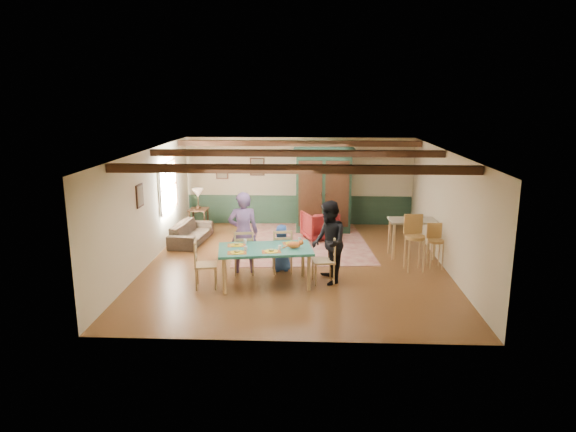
{
  "coord_description": "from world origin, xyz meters",
  "views": [
    {
      "loc": [
        0.34,
        -11.72,
        3.92
      ],
      "look_at": [
        -0.18,
        0.12,
        1.15
      ],
      "focal_mm": 32.0,
      "sensor_mm": 36.0,
      "label": 1
    }
  ],
  "objects_px": {
    "table_lamp": "(198,199)",
    "bar_stool_left": "(415,244)",
    "counter_table": "(412,238)",
    "person_man": "(243,233)",
    "dining_chair_end_right": "(323,260)",
    "dining_chair_far_right": "(282,250)",
    "dining_chair_end_left": "(206,264)",
    "dining_table": "(265,267)",
    "person_woman": "(329,243)",
    "dining_chair_far_left": "(244,252)",
    "sofa": "(191,232)",
    "armoire": "(323,190)",
    "end_table": "(199,219)",
    "person_child": "(282,248)",
    "armchair": "(320,225)",
    "cat": "(294,244)",
    "bar_stool_right": "(435,246)"
  },
  "relations": [
    {
      "from": "cat",
      "to": "counter_table",
      "type": "height_order",
      "value": "cat"
    },
    {
      "from": "dining_chair_end_left",
      "to": "bar_stool_left",
      "type": "bearing_deg",
      "value": -83.57
    },
    {
      "from": "dining_chair_end_left",
      "to": "cat",
      "type": "relative_size",
      "value": 2.64
    },
    {
      "from": "person_man",
      "to": "bar_stool_left",
      "type": "bearing_deg",
      "value": 175.05
    },
    {
      "from": "sofa",
      "to": "person_woman",
      "type": "bearing_deg",
      "value": -123.71
    },
    {
      "from": "person_child",
      "to": "cat",
      "type": "xyz_separation_m",
      "value": [
        0.31,
        -0.94,
        0.37
      ]
    },
    {
      "from": "armoire",
      "to": "bar_stool_right",
      "type": "xyz_separation_m",
      "value": [
        2.54,
        -3.23,
        -0.72
      ]
    },
    {
      "from": "dining_table",
      "to": "armoire",
      "type": "bearing_deg",
      "value": 73.76
    },
    {
      "from": "armchair",
      "to": "sofa",
      "type": "xyz_separation_m",
      "value": [
        -3.54,
        -0.47,
        -0.12
      ]
    },
    {
      "from": "table_lamp",
      "to": "bar_stool_left",
      "type": "distance_m",
      "value": 6.67
    },
    {
      "from": "dining_chair_end_left",
      "to": "person_man",
      "type": "height_order",
      "value": "person_man"
    },
    {
      "from": "dining_chair_far_right",
      "to": "sofa",
      "type": "xyz_separation_m",
      "value": [
        -2.64,
        2.36,
        -0.24
      ]
    },
    {
      "from": "dining_chair_far_right",
      "to": "dining_chair_end_left",
      "type": "xyz_separation_m",
      "value": [
        -1.54,
        -1.03,
        0.0
      ]
    },
    {
      "from": "armoire",
      "to": "end_table",
      "type": "xyz_separation_m",
      "value": [
        -3.71,
        -0.05,
        -0.91
      ]
    },
    {
      "from": "armchair",
      "to": "armoire",
      "type": "bearing_deg",
      "value": -120.24
    },
    {
      "from": "dining_table",
      "to": "person_woman",
      "type": "relative_size",
      "value": 1.09
    },
    {
      "from": "dining_chair_far_right",
      "to": "person_woman",
      "type": "relative_size",
      "value": 0.58
    },
    {
      "from": "dining_table",
      "to": "dining_chair_far_left",
      "type": "relative_size",
      "value": 1.89
    },
    {
      "from": "counter_table",
      "to": "bar_stool_left",
      "type": "relative_size",
      "value": 0.89
    },
    {
      "from": "counter_table",
      "to": "armoire",
      "type": "bearing_deg",
      "value": 131.77
    },
    {
      "from": "person_woman",
      "to": "bar_stool_left",
      "type": "height_order",
      "value": "person_woman"
    },
    {
      "from": "dining_table",
      "to": "dining_chair_end_right",
      "type": "xyz_separation_m",
      "value": [
        1.23,
        0.19,
        0.11
      ]
    },
    {
      "from": "cat",
      "to": "person_man",
      "type": "bearing_deg",
      "value": 136.55
    },
    {
      "from": "bar_stool_right",
      "to": "person_man",
      "type": "bearing_deg",
      "value": -177.14
    },
    {
      "from": "counter_table",
      "to": "dining_chair_end_right",
      "type": "bearing_deg",
      "value": -139.3
    },
    {
      "from": "end_table",
      "to": "bar_stool_left",
      "type": "relative_size",
      "value": 0.51
    },
    {
      "from": "dining_chair_far_right",
      "to": "bar_stool_left",
      "type": "bearing_deg",
      "value": 175.27
    },
    {
      "from": "dining_chair_end_left",
      "to": "dining_chair_far_right",
      "type": "bearing_deg",
      "value": -65.08
    },
    {
      "from": "person_man",
      "to": "person_child",
      "type": "xyz_separation_m",
      "value": [
        0.85,
        0.13,
        -0.39
      ]
    },
    {
      "from": "bar_stool_left",
      "to": "armoire",
      "type": "bearing_deg",
      "value": 115.29
    },
    {
      "from": "dining_chair_far_right",
      "to": "counter_table",
      "type": "relative_size",
      "value": 0.89
    },
    {
      "from": "person_man",
      "to": "dining_chair_far_left",
      "type": "bearing_deg",
      "value": 90.0
    },
    {
      "from": "person_man",
      "to": "table_lamp",
      "type": "bearing_deg",
      "value": -72.57
    },
    {
      "from": "dining_table",
      "to": "bar_stool_left",
      "type": "height_order",
      "value": "bar_stool_left"
    },
    {
      "from": "dining_chair_end_right",
      "to": "counter_table",
      "type": "relative_size",
      "value": 0.89
    },
    {
      "from": "armoire",
      "to": "table_lamp",
      "type": "relative_size",
      "value": 4.09
    },
    {
      "from": "table_lamp",
      "to": "bar_stool_left",
      "type": "relative_size",
      "value": 0.47
    },
    {
      "from": "dining_chair_end_right",
      "to": "armchair",
      "type": "height_order",
      "value": "dining_chair_end_right"
    },
    {
      "from": "cat",
      "to": "dining_chair_end_right",
      "type": "bearing_deg",
      "value": 9.46
    },
    {
      "from": "dining_chair_far_left",
      "to": "sofa",
      "type": "height_order",
      "value": "dining_chair_far_left"
    },
    {
      "from": "dining_table",
      "to": "bar_stool_left",
      "type": "relative_size",
      "value": 1.51
    },
    {
      "from": "dining_chair_far_left",
      "to": "bar_stool_right",
      "type": "height_order",
      "value": "bar_stool_right"
    },
    {
      "from": "armoire",
      "to": "bar_stool_left",
      "type": "height_order",
      "value": "armoire"
    },
    {
      "from": "dining_table",
      "to": "dining_chair_end_right",
      "type": "bearing_deg",
      "value": 8.92
    },
    {
      "from": "armchair",
      "to": "bar_stool_right",
      "type": "distance_m",
      "value": 3.56
    },
    {
      "from": "person_man",
      "to": "dining_chair_far_right",
      "type": "bearing_deg",
      "value": 174.29
    },
    {
      "from": "person_man",
      "to": "person_child",
      "type": "height_order",
      "value": "person_man"
    },
    {
      "from": "dining_chair_end_left",
      "to": "end_table",
      "type": "xyz_separation_m",
      "value": [
        -1.16,
        4.67,
        -0.18
      ]
    },
    {
      "from": "dining_chair_end_right",
      "to": "table_lamp",
      "type": "xyz_separation_m",
      "value": [
        -3.62,
        4.28,
        0.45
      ]
    },
    {
      "from": "bar_stool_right",
      "to": "dining_chair_end_right",
      "type": "bearing_deg",
      "value": -160.96
    }
  ]
}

